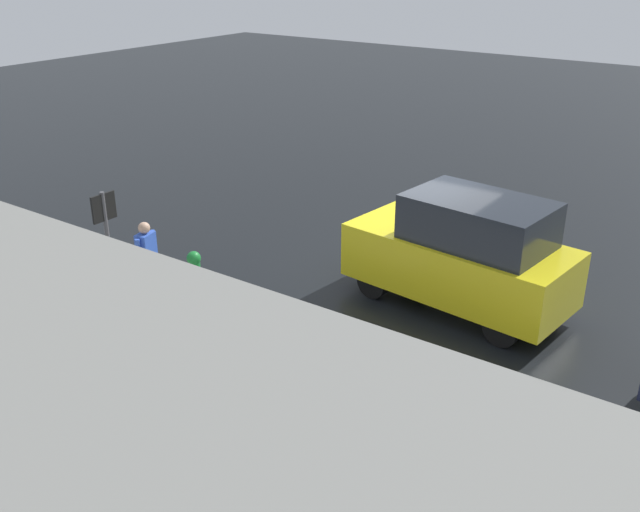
{
  "coord_description": "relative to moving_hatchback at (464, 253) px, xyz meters",
  "views": [
    {
      "loc": [
        -5.75,
        11.05,
        5.9
      ],
      "look_at": [
        0.83,
        1.75,
        0.9
      ],
      "focal_mm": 40.0,
      "sensor_mm": 36.0,
      "label": 1
    }
  ],
  "objects": [
    {
      "name": "pedestrian",
      "position": [
        5.23,
        2.51,
        -0.34
      ],
      "size": [
        0.31,
        0.56,
        1.22
      ],
      "color": "blue",
      "rests_on": "ground"
    },
    {
      "name": "ground_plane",
      "position": [
        1.28,
        -0.45,
        -1.03
      ],
      "size": [
        60.0,
        60.0,
        0.0
      ],
      "primitive_type": "plane",
      "color": "black"
    },
    {
      "name": "fire_hydrant",
      "position": [
        4.23,
        2.28,
        -0.63
      ],
      "size": [
        0.42,
        0.31,
        0.8
      ],
      "color": "#197A2D",
      "rests_on": "ground"
    },
    {
      "name": "kerb_strip",
      "position": [
        1.28,
        3.75,
        -1.01
      ],
      "size": [
        24.0,
        3.2,
        0.04
      ],
      "primitive_type": "cube",
      "color": "gray",
      "rests_on": "ground"
    },
    {
      "name": "metal_railing",
      "position": [
        0.12,
        4.81,
        -0.29
      ],
      "size": [
        10.01,
        0.04,
        1.05
      ],
      "color": "#B7BABF",
      "rests_on": "ground"
    },
    {
      "name": "moving_hatchback",
      "position": [
        0.0,
        0.0,
        0.0
      ],
      "size": [
        4.06,
        2.11,
        2.06
      ],
      "color": "yellow",
      "rests_on": "ground"
    },
    {
      "name": "sign_post",
      "position": [
        4.3,
        4.03,
        0.55
      ],
      "size": [
        0.07,
        0.44,
        2.4
      ],
      "color": "#4C4C51",
      "rests_on": "ground"
    }
  ]
}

